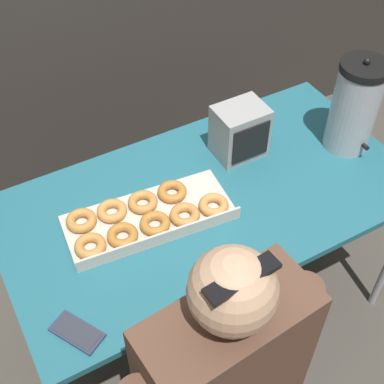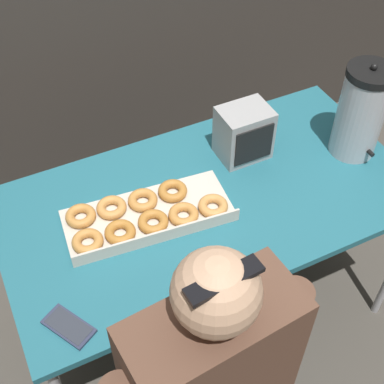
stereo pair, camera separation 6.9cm
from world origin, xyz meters
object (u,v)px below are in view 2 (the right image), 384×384
(cell_phone, at_px, (69,326))
(coffee_urn, at_px, (361,112))
(donut_box, at_px, (145,215))
(space_heater, at_px, (244,133))

(cell_phone, bearing_deg, coffee_urn, -17.26)
(donut_box, relative_size, cell_phone, 3.46)
(coffee_urn, height_order, space_heater, coffee_urn)
(coffee_urn, xyz_separation_m, space_heater, (-0.39, 0.16, -0.08))
(cell_phone, distance_m, space_heater, 0.93)
(cell_phone, bearing_deg, space_heater, -2.07)
(space_heater, bearing_deg, donut_box, -162.82)
(coffee_urn, relative_size, space_heater, 1.87)
(donut_box, xyz_separation_m, coffee_urn, (0.86, -0.02, 0.16))
(cell_phone, relative_size, space_heater, 0.83)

